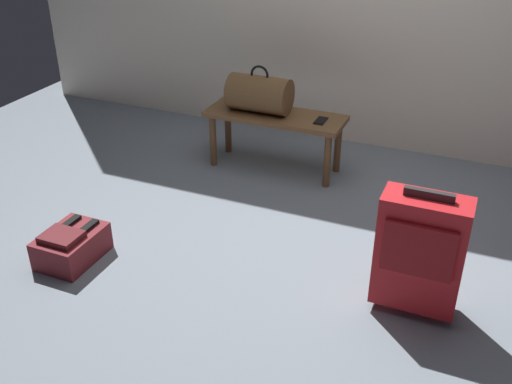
{
  "coord_description": "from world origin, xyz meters",
  "views": [
    {
      "loc": [
        0.94,
        -2.83,
        1.97
      ],
      "look_at": [
        -0.28,
        0.04,
        0.25
      ],
      "focal_mm": 41.34,
      "sensor_mm": 36.0,
      "label": 1
    }
  ],
  "objects_px": {
    "duffel_bag_brown": "(259,94)",
    "cell_phone": "(321,121)",
    "backpack_maroon": "(71,245)",
    "suitcase_upright_red": "(420,252)",
    "bench": "(275,123)"
  },
  "relations": [
    {
      "from": "duffel_bag_brown",
      "to": "bench",
      "type": "bearing_deg",
      "value": -0.0
    },
    {
      "from": "suitcase_upright_red",
      "to": "duffel_bag_brown",
      "type": "bearing_deg",
      "value": 137.86
    },
    {
      "from": "duffel_bag_brown",
      "to": "suitcase_upright_red",
      "type": "bearing_deg",
      "value": -42.14
    },
    {
      "from": "cell_phone",
      "to": "duffel_bag_brown",
      "type": "bearing_deg",
      "value": 178.95
    },
    {
      "from": "duffel_bag_brown",
      "to": "suitcase_upright_red",
      "type": "distance_m",
      "value": 1.84
    },
    {
      "from": "cell_phone",
      "to": "suitcase_upright_red",
      "type": "relative_size",
      "value": 0.21
    },
    {
      "from": "bench",
      "to": "suitcase_upright_red",
      "type": "distance_m",
      "value": 1.73
    },
    {
      "from": "duffel_bag_brown",
      "to": "cell_phone",
      "type": "distance_m",
      "value": 0.48
    },
    {
      "from": "cell_phone",
      "to": "bench",
      "type": "bearing_deg",
      "value": 178.57
    },
    {
      "from": "bench",
      "to": "suitcase_upright_red",
      "type": "height_order",
      "value": "suitcase_upright_red"
    },
    {
      "from": "duffel_bag_brown",
      "to": "cell_phone",
      "type": "relative_size",
      "value": 3.06
    },
    {
      "from": "cell_phone",
      "to": "backpack_maroon",
      "type": "bearing_deg",
      "value": -122.35
    },
    {
      "from": "cell_phone",
      "to": "backpack_maroon",
      "type": "relative_size",
      "value": 0.38
    },
    {
      "from": "bench",
      "to": "cell_phone",
      "type": "relative_size",
      "value": 6.94
    },
    {
      "from": "cell_phone",
      "to": "backpack_maroon",
      "type": "height_order",
      "value": "cell_phone"
    }
  ]
}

